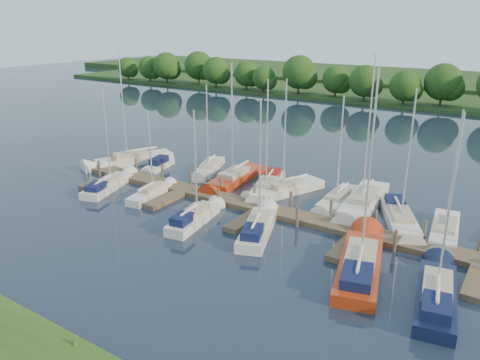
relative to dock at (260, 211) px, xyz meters
The scene contains 22 objects.
ground 7.31m from the dock, 90.00° to the right, with size 260.00×260.00×0.00m, color #181F30.
dock is the anchor object (origin of this frame).
mooring_pilings 1.19m from the dock, 90.00° to the left, with size 38.24×2.84×2.00m.
far_shore 67.69m from the dock, 90.00° to the left, with size 180.00×30.00×0.60m, color #223C17.
distant_hill 92.69m from the dock, 90.00° to the left, with size 220.00×40.00×1.40m, color #314E22.
treeline 54.95m from the dock, 85.76° to the left, with size 148.01×9.97×8.10m.
sailboat_n_0 19.11m from the dock, 167.66° to the left, with size 5.45×9.42×12.22m.
motorboat 15.47m from the dock, 163.57° to the left, with size 2.23×4.89×1.47m.
sailboat_n_2 11.94m from the dock, 146.62° to the left, with size 3.73×7.10×9.12m.
sailboat_n_3 7.79m from the dock, 139.33° to the left, with size 2.75×9.12×11.59m.
sailboat_n_4 5.48m from the dock, 113.99° to the left, with size 3.94×8.18×10.38m.
sailboat_n_5 5.18m from the dock, 94.94° to the left, with size 4.34×8.12×10.49m.
sailboat_n_6 6.98m from the dock, 51.75° to the left, with size 1.90×7.39×9.39m.
sailboat_n_7 8.67m from the dock, 42.70° to the left, with size 3.16×10.10×12.71m.
sailboat_n_8 10.72m from the dock, 23.69° to the left, with size 4.91×8.13×10.55m.
sailboat_n_9 13.66m from the dock, 16.63° to the left, with size 2.57×7.52×9.43m.
sailboat_s_0 14.79m from the dock, behind, with size 3.60×7.49×9.53m.
sailboat_s_1 10.01m from the dock, 168.71° to the right, with size 2.22×6.08×7.90m.
sailboat_s_2 5.35m from the dock, 126.60° to the right, with size 2.51×6.88×9.01m.
sailboat_s_3 3.63m from the dock, 61.07° to the right, with size 3.99×7.70×10.08m.
sailboat_s_4 10.54m from the dock, 22.93° to the right, with size 4.46×10.14×12.76m.
sailboat_s_5 15.33m from the dock, 20.15° to the right, with size 3.19×8.49×10.87m.
Camera 1 is at (17.52, -22.24, 14.66)m, focal length 35.00 mm.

